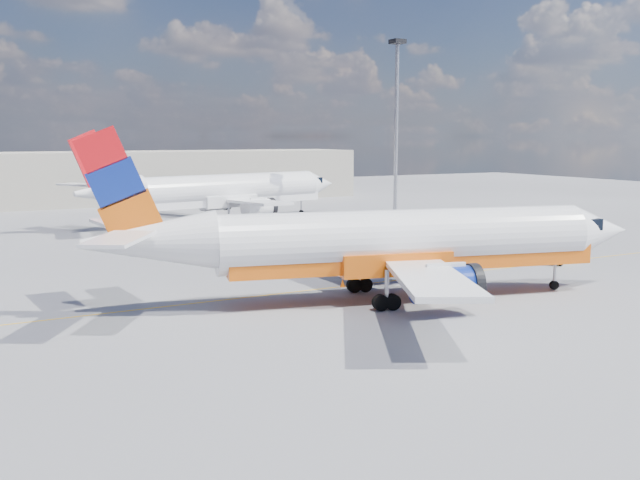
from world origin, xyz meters
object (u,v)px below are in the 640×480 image
main_jet (388,243)px  second_jet (224,191)px  gse_tug (557,255)px  traffic_cone (343,283)px

main_jet → second_jet: size_ratio=1.00×
second_jet → gse_tug: 43.12m
main_jet → gse_tug: (19.41, 4.24, -2.93)m
second_jet → traffic_cone: second_jet is taller
main_jet → gse_tug: size_ratio=14.41×
traffic_cone → main_jet: bearing=-81.5°
second_jet → gse_tug: (13.57, -40.82, -2.94)m
second_jet → traffic_cone: 41.14m
main_jet → second_jet: bearing=95.9°
main_jet → second_jet: (5.84, 45.06, 0.02)m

